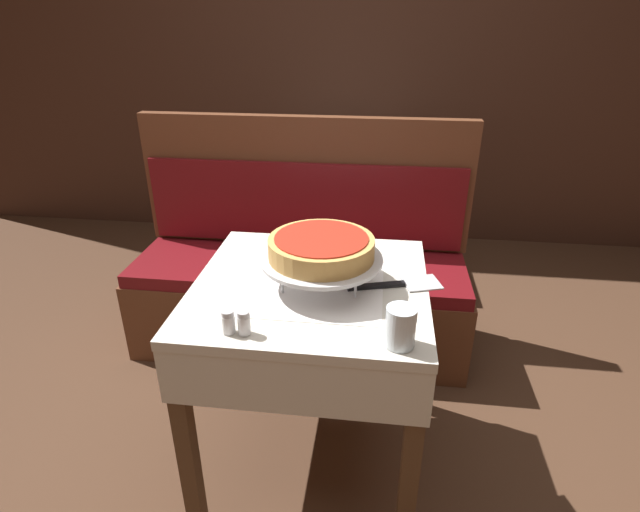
% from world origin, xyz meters
% --- Properties ---
extents(ground_plane, '(14.00, 14.00, 0.00)m').
position_xyz_m(ground_plane, '(0.00, 0.00, 0.00)').
color(ground_plane, '#472D1E').
extents(dining_table_front, '(0.71, 0.71, 0.72)m').
position_xyz_m(dining_table_front, '(0.00, 0.00, 0.60)').
color(dining_table_front, beige).
rests_on(dining_table_front, ground_plane).
extents(dining_table_rear, '(0.73, 0.73, 0.71)m').
position_xyz_m(dining_table_rear, '(-0.05, 1.64, 0.61)').
color(dining_table_rear, beige).
rests_on(dining_table_rear, ground_plane).
extents(booth_bench, '(1.54, 0.50, 1.06)m').
position_xyz_m(booth_bench, '(-0.16, 0.72, 0.31)').
color(booth_bench, brown).
rests_on(booth_bench, ground_plane).
extents(back_wall_panel, '(6.00, 0.04, 2.40)m').
position_xyz_m(back_wall_panel, '(0.00, 2.10, 1.20)').
color(back_wall_panel, '#3D2319').
rests_on(back_wall_panel, ground_plane).
extents(pizza_pan_stand, '(0.36, 0.36, 0.09)m').
position_xyz_m(pizza_pan_stand, '(0.03, -0.01, 0.81)').
color(pizza_pan_stand, '#ADADB2').
rests_on(pizza_pan_stand, dining_table_front).
extents(deep_dish_pizza, '(0.31, 0.31, 0.06)m').
position_xyz_m(deep_dish_pizza, '(0.03, -0.01, 0.85)').
color(deep_dish_pizza, tan).
rests_on(deep_dish_pizza, pizza_pan_stand).
extents(pizza_server, '(0.29, 0.14, 0.01)m').
position_xyz_m(pizza_server, '(0.27, 0.01, 0.73)').
color(pizza_server, '#BCBCC1').
rests_on(pizza_server, dining_table_front).
extents(water_glass_near, '(0.08, 0.08, 0.10)m').
position_xyz_m(water_glass_near, '(0.26, -0.29, 0.77)').
color(water_glass_near, silver).
rests_on(water_glass_near, dining_table_front).
extents(salt_shaker, '(0.03, 0.03, 0.06)m').
position_xyz_m(salt_shaker, '(-0.17, -0.29, 0.75)').
color(salt_shaker, silver).
rests_on(salt_shaker, dining_table_front).
extents(pepper_shaker, '(0.03, 0.03, 0.07)m').
position_xyz_m(pepper_shaker, '(-0.13, -0.29, 0.75)').
color(pepper_shaker, silver).
rests_on(pepper_shaker, dining_table_front).
extents(condiment_caddy, '(0.12, 0.12, 0.16)m').
position_xyz_m(condiment_caddy, '(-0.11, 1.67, 0.75)').
color(condiment_caddy, black).
rests_on(condiment_caddy, dining_table_rear).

